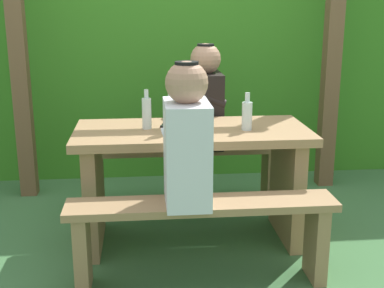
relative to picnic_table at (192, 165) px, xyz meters
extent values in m
plane|color=#406F40|center=(0.00, 0.00, -0.50)|extent=(12.00, 12.00, 0.00)
cube|color=#388121|center=(0.00, 1.70, 0.59)|extent=(6.40, 0.84, 2.17)
cube|color=brown|center=(-1.19, 0.95, 0.63)|extent=(0.12, 0.12, 2.24)
cube|color=brown|center=(1.19, 0.95, 0.63)|extent=(0.12, 0.12, 2.24)
cube|color=#9E7A51|center=(0.00, 0.00, 0.21)|extent=(1.40, 0.64, 0.05)
cube|color=#9E7A51|center=(-0.60, 0.00, -0.16)|extent=(0.08, 0.54, 0.68)
cube|color=#9E7A51|center=(0.60, 0.00, -0.16)|extent=(0.08, 0.54, 0.68)
cube|color=#9E7A51|center=(0.00, -0.53, -0.05)|extent=(1.40, 0.24, 0.04)
cube|color=#9E7A51|center=(-0.62, -0.53, -0.28)|extent=(0.07, 0.22, 0.43)
cube|color=#9E7A51|center=(0.62, -0.53, -0.28)|extent=(0.07, 0.22, 0.43)
cube|color=#9E7A51|center=(0.00, 0.53, -0.05)|extent=(1.40, 0.24, 0.04)
cube|color=#9E7A51|center=(-0.62, 0.53, -0.28)|extent=(0.07, 0.22, 0.43)
cube|color=#9E7A51|center=(0.62, 0.53, -0.28)|extent=(0.07, 0.22, 0.43)
cube|color=silver|center=(-0.08, -0.53, 0.23)|extent=(0.22, 0.34, 0.52)
sphere|color=tan|center=(-0.08, -0.53, 0.59)|extent=(0.21, 0.21, 0.21)
cylinder|color=black|center=(-0.08, -0.53, 0.68)|extent=(0.12, 0.12, 0.02)
cylinder|color=silver|center=(-0.08, -0.39, 0.34)|extent=(0.25, 0.07, 0.15)
cube|color=black|center=(0.14, 0.53, 0.23)|extent=(0.22, 0.34, 0.52)
sphere|color=tan|center=(0.14, 0.53, 0.59)|extent=(0.21, 0.21, 0.21)
cylinder|color=black|center=(0.14, 0.53, 0.68)|extent=(0.12, 0.12, 0.02)
cylinder|color=black|center=(0.14, 0.39, 0.34)|extent=(0.25, 0.07, 0.15)
cylinder|color=silver|center=(-0.11, 0.00, 0.27)|extent=(0.07, 0.07, 0.09)
cylinder|color=silver|center=(-0.13, -0.08, 0.32)|extent=(0.06, 0.06, 0.18)
cylinder|color=silver|center=(-0.13, -0.08, 0.45)|extent=(0.03, 0.03, 0.07)
cylinder|color=silver|center=(-0.27, 0.02, 0.32)|extent=(0.06, 0.06, 0.18)
cylinder|color=silver|center=(-0.27, 0.02, 0.44)|extent=(0.03, 0.03, 0.05)
cylinder|color=silver|center=(0.32, -0.06, 0.31)|extent=(0.06, 0.06, 0.17)
cylinder|color=silver|center=(0.32, -0.06, 0.43)|extent=(0.03, 0.03, 0.06)
cube|color=black|center=(-0.14, 0.10, 0.24)|extent=(0.10, 0.15, 0.01)
camera|label=1|loc=(-0.30, -3.03, 0.97)|focal=48.91mm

